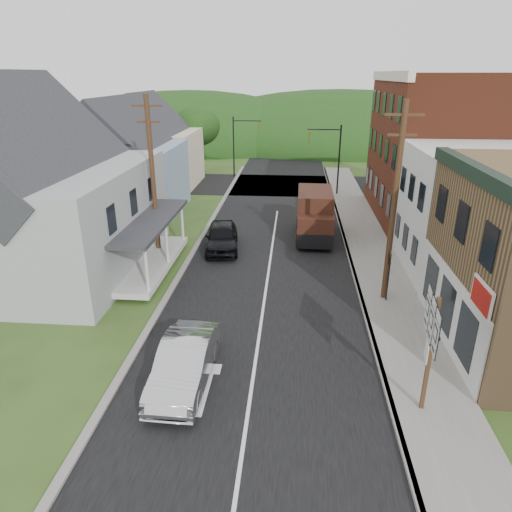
% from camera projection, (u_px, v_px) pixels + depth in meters
% --- Properties ---
extents(ground, '(120.00, 120.00, 0.00)m').
position_uv_depth(ground, '(260.00, 333.00, 18.77)').
color(ground, '#2D4719').
rests_on(ground, ground).
extents(road, '(9.00, 90.00, 0.02)m').
position_uv_depth(road, '(272.00, 248.00, 28.02)').
color(road, black).
rests_on(road, ground).
extents(cross_road, '(60.00, 9.00, 0.02)m').
position_uv_depth(cross_road, '(281.00, 185.00, 43.75)').
color(cross_road, black).
rests_on(cross_road, ground).
extents(sidewalk_right, '(2.80, 55.00, 0.15)m').
position_uv_depth(sidewalk_right, '(375.00, 262.00, 25.68)').
color(sidewalk_right, slate).
rests_on(sidewalk_right, ground).
extents(curb_right, '(0.20, 55.00, 0.15)m').
position_uv_depth(curb_right, '(350.00, 261.00, 25.79)').
color(curb_right, slate).
rests_on(curb_right, ground).
extents(curb_left, '(0.30, 55.00, 0.12)m').
position_uv_depth(curb_left, '(191.00, 256.00, 26.51)').
color(curb_left, slate).
rests_on(curb_left, ground).
extents(storefront_white, '(8.00, 7.00, 6.50)m').
position_uv_depth(storefront_white, '(488.00, 213.00, 23.62)').
color(storefront_white, silver).
rests_on(storefront_white, ground).
extents(storefront_red, '(8.00, 12.00, 10.00)m').
position_uv_depth(storefront_red, '(440.00, 150.00, 31.75)').
color(storefront_red, '#602816').
rests_on(storefront_red, ground).
extents(house_gray, '(10.20, 12.24, 8.35)m').
position_uv_depth(house_gray, '(39.00, 192.00, 23.68)').
color(house_gray, '#989B9D').
rests_on(house_gray, ground).
extents(house_blue, '(7.14, 8.16, 7.28)m').
position_uv_depth(house_blue, '(130.00, 164.00, 33.98)').
color(house_blue, '#8A9CBD').
rests_on(house_blue, ground).
extents(house_cream, '(7.14, 8.16, 7.28)m').
position_uv_depth(house_cream, '(158.00, 146.00, 42.34)').
color(house_cream, beige).
rests_on(house_cream, ground).
extents(utility_pole_right, '(1.60, 0.26, 9.00)m').
position_uv_depth(utility_pole_right, '(394.00, 204.00, 19.84)').
color(utility_pole_right, '#472D19').
rests_on(utility_pole_right, ground).
extents(utility_pole_left, '(1.60, 0.26, 9.00)m').
position_uv_depth(utility_pole_left, '(153.00, 178.00, 24.95)').
color(utility_pole_left, '#472D19').
rests_on(utility_pole_left, ground).
extents(traffic_signal_right, '(2.87, 0.20, 6.00)m').
position_uv_depth(traffic_signal_right, '(331.00, 152.00, 38.77)').
color(traffic_signal_right, black).
rests_on(traffic_signal_right, ground).
extents(traffic_signal_left, '(2.87, 0.20, 6.00)m').
position_uv_depth(traffic_signal_left, '(240.00, 140.00, 45.92)').
color(traffic_signal_left, black).
rests_on(traffic_signal_left, ground).
extents(tree_left_b, '(4.80, 4.80, 6.94)m').
position_uv_depth(tree_left_b, '(11.00, 158.00, 29.38)').
color(tree_left_b, '#382616').
rests_on(tree_left_b, ground).
extents(tree_left_c, '(5.80, 5.80, 8.41)m').
position_uv_depth(tree_left_c, '(43.00, 127.00, 36.54)').
color(tree_left_c, '#382616').
rests_on(tree_left_c, ground).
extents(tree_left_d, '(4.80, 4.80, 6.94)m').
position_uv_depth(tree_left_d, '(197.00, 126.00, 47.25)').
color(tree_left_d, '#382616').
rests_on(tree_left_d, ground).
extents(forested_ridge, '(90.00, 30.00, 16.00)m').
position_uv_depth(forested_ridge, '(287.00, 144.00, 69.64)').
color(forested_ridge, black).
rests_on(forested_ridge, ground).
extents(silver_sedan, '(1.72, 4.74, 1.55)m').
position_uv_depth(silver_sedan, '(185.00, 363.00, 15.51)').
color(silver_sedan, silver).
rests_on(silver_sedan, ground).
extents(dark_sedan, '(2.48, 4.93, 1.61)m').
position_uv_depth(dark_sedan, '(222.00, 237.00, 27.43)').
color(dark_sedan, black).
rests_on(dark_sedan, ground).
extents(delivery_van, '(2.29, 5.42, 3.02)m').
position_uv_depth(delivery_van, '(315.00, 215.00, 29.11)').
color(delivery_van, '#33170E').
rests_on(delivery_van, ground).
extents(route_sign_cluster, '(0.35, 2.21, 3.88)m').
position_uv_depth(route_sign_cluster, '(431.00, 339.00, 13.47)').
color(route_sign_cluster, '#472D19').
rests_on(route_sign_cluster, sidewalk_right).
extents(warning_sign, '(0.11, 0.68, 2.45)m').
position_uv_depth(warning_sign, '(389.00, 269.00, 20.64)').
color(warning_sign, black).
rests_on(warning_sign, sidewalk_right).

